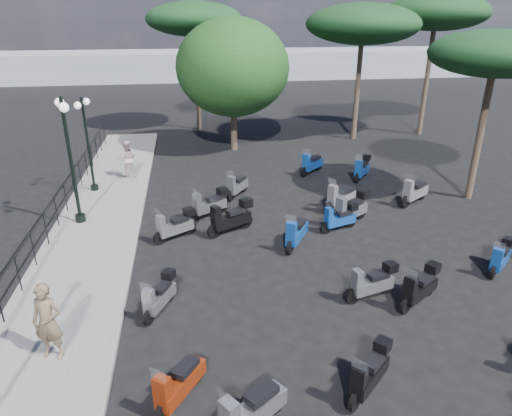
{
  "coord_description": "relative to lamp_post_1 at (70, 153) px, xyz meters",
  "views": [
    {
      "loc": [
        -3.14,
        -10.48,
        7.03
      ],
      "look_at": [
        -1.09,
        2.97,
        1.2
      ],
      "focal_mm": 32.0,
      "sensor_mm": 36.0,
      "label": 1
    }
  ],
  "objects": [
    {
      "name": "ground",
      "position": [
        7.12,
        -5.15,
        -2.67
      ],
      "size": [
        120.0,
        120.0,
        0.0
      ],
      "primitive_type": "plane",
      "color": "black",
      "rests_on": "ground"
    },
    {
      "name": "sidewalk",
      "position": [
        0.62,
        -2.15,
        -2.6
      ],
      "size": [
        3.0,
        30.0,
        0.15
      ],
      "primitive_type": "cube",
      "color": "slate",
      "rests_on": "ground"
    },
    {
      "name": "railing",
      "position": [
        -0.68,
        -2.35,
        -1.77
      ],
      "size": [
        0.04,
        26.04,
        1.1
      ],
      "color": "black",
      "rests_on": "sidewalk"
    },
    {
      "name": "lamp_post_1",
      "position": [
        0.0,
        0.0,
        0.0
      ],
      "size": [
        0.66,
        1.24,
        4.42
      ],
      "rotation": [
        0.0,
        0.0,
        0.36
      ],
      "color": "black",
      "rests_on": "sidewalk"
    },
    {
      "name": "lamp_post_2",
      "position": [
        -0.05,
        3.2,
        -0.32
      ],
      "size": [
        0.43,
        1.12,
        3.86
      ],
      "rotation": [
        0.0,
        0.0,
        -0.19
      ],
      "color": "black",
      "rests_on": "sidewalk"
    },
    {
      "name": "woman",
      "position": [
        0.82,
        -7.18,
        -1.63
      ],
      "size": [
        0.74,
        0.59,
        1.79
      ],
      "primitive_type": "imported",
      "rotation": [
        0.0,
        0.0,
        -0.27
      ],
      "color": "brown",
      "rests_on": "sidewalk"
    },
    {
      "name": "pedestrian_far",
      "position": [
        1.22,
        4.76,
        -1.69
      ],
      "size": [
        0.89,
        0.74,
        1.67
      ],
      "primitive_type": "imported",
      "rotation": [
        0.0,
        0.0,
        3.0
      ],
      "color": "#C3A6AA",
      "rests_on": "sidewalk"
    },
    {
      "name": "scooter_0",
      "position": [
        3.52,
        -8.79,
        -2.22
      ],
      "size": [
        1.04,
        1.4,
        1.31
      ],
      "rotation": [
        0.0,
        0.0,
        2.53
      ],
      "color": "black",
      "rests_on": "ground"
    },
    {
      "name": "scooter_1",
      "position": [
        3.03,
        -5.69,
        -2.22
      ],
      "size": [
        0.84,
        1.38,
        1.19
      ],
      "rotation": [
        0.0,
        0.0,
        2.67
      ],
      "color": "black",
      "rests_on": "ground"
    },
    {
      "name": "scooter_2",
      "position": [
        3.38,
        -1.63,
        -2.19
      ],
      "size": [
        1.43,
        1.0,
        1.28
      ],
      "rotation": [
        0.0,
        0.0,
        2.13
      ],
      "color": "black",
      "rests_on": "ground"
    },
    {
      "name": "scooter_3",
      "position": [
        5.27,
        -1.44,
        -2.12
      ],
      "size": [
        1.67,
        1.07,
        1.45
      ],
      "rotation": [
        0.0,
        0.0,
        2.07
      ],
      "color": "black",
      "rests_on": "ground"
    },
    {
      "name": "scooter_4",
      "position": [
        4.63,
        0.03,
        -2.17
      ],
      "size": [
        1.49,
        1.05,
        1.34
      ],
      "rotation": [
        0.0,
        0.0,
        2.13
      ],
      "color": "black",
      "rests_on": "ground"
    },
    {
      "name": "scooter_6",
      "position": [
        4.79,
        -9.67,
        -2.18
      ],
      "size": [
        1.49,
        1.14,
        1.41
      ],
      "rotation": [
        0.0,
        0.0,
        2.2
      ],
      "color": "black",
      "rests_on": "ground"
    },
    {
      "name": "scooter_7",
      "position": [
        7.25,
        -9.06,
        -2.21
      ],
      "size": [
        1.23,
        1.17,
        1.23
      ],
      "rotation": [
        0.0,
        0.0,
        2.33
      ],
      "color": "black",
      "rests_on": "ground"
    },
    {
      "name": "scooter_8",
      "position": [
        7.26,
        -2.76,
        -2.2
      ],
      "size": [
        1.02,
        1.49,
        1.35
      ],
      "rotation": [
        0.0,
        0.0,
        2.58
      ],
      "color": "black",
      "rests_on": "ground"
    },
    {
      "name": "scooter_9",
      "position": [
        5.85,
        1.9,
        -2.22
      ],
      "size": [
        1.03,
        1.41,
        1.31
      ],
      "rotation": [
        0.0,
        0.0,
        2.54
      ],
      "color": "black",
      "rests_on": "ground"
    },
    {
      "name": "scooter_12",
      "position": [
        8.56,
        -5.94,
        -2.2
      ],
      "size": [
        1.53,
        0.68,
        1.25
      ],
      "rotation": [
        0.0,
        0.0,
        1.85
      ],
      "color": "black",
      "rests_on": "ground"
    },
    {
      "name": "scooter_13",
      "position": [
        9.04,
        -1.81,
        -2.22
      ],
      "size": [
        1.45,
        0.71,
        1.19
      ],
      "rotation": [
        0.0,
        0.0,
        1.91
      ],
      "color": "black",
      "rests_on": "ground"
    },
    {
      "name": "scooter_14",
      "position": [
        9.61,
        -1.32,
        -2.12
      ],
      "size": [
        1.62,
        1.16,
        1.46
      ],
      "rotation": [
        0.0,
        0.0,
        2.14
      ],
      "color": "black",
      "rests_on": "ground"
    },
    {
      "name": "scooter_15",
      "position": [
        9.65,
        -0.09,
        -2.17
      ],
      "size": [
        1.59,
        1.08,
        1.44
      ],
      "rotation": [
        0.0,
        0.0,
        2.13
      ],
      "color": "black",
      "rests_on": "ground"
    },
    {
      "name": "scooter_19",
      "position": [
        9.68,
        -6.37,
        -2.18
      ],
      "size": [
        1.43,
        1.05,
        1.3
      ],
      "rotation": [
        0.0,
        0.0,
        2.16
      ],
      "color": "black",
      "rests_on": "ground"
    },
    {
      "name": "scooter_20",
      "position": [
        9.71,
        0.42,
        -2.25
      ],
      "size": [
        1.21,
        1.09,
        1.22
      ],
      "rotation": [
        0.0,
        0.0,
        2.3
      ],
      "color": "black",
      "rests_on": "ground"
    },
    {
      "name": "scooter_21",
      "position": [
        9.68,
        4.29,
        -2.2
      ],
      "size": [
        1.34,
        1.24,
        1.37
      ],
      "rotation": [
        0.0,
        0.0,
        2.31
      ],
      "color": "black",
      "rests_on": "ground"
    },
    {
      "name": "scooter_24",
      "position": [
        12.81,
        -5.18,
        -2.23
      ],
      "size": [
        1.22,
        1.08,
        1.18
      ],
      "rotation": [
        0.0,
        0.0,
        2.28
      ],
      "color": "black",
      "rests_on": "ground"
    },
    {
      "name": "scooter_26",
      "position": [
        12.72,
        0.06,
        -2.18
      ],
      "size": [
        1.53,
        1.1,
        1.41
      ],
      "rotation": [
        0.0,
        0.0,
        2.16
      ],
      "color": "black",
      "rests_on": "ground"
    },
    {
      "name": "scooter_27",
      "position": [
        11.75,
        3.2,
        -2.18
      ],
      "size": [
        1.16,
        1.38,
        1.32
      ],
      "rotation": [
        0.0,
        0.0,
        2.47
      ],
      "color": "black",
      "rests_on": "ground"
    },
    {
      "name": "broadleaf_tree",
      "position": [
        6.51,
        9.01,
        1.73
      ],
      "size": [
        5.93,
        5.93,
        6.93
      ],
      "color": "#38281E",
      "rests_on": "ground"
    },
    {
      "name": "pine_0",
      "position": [
        13.92,
        10.29,
        3.78
      ],
      "size": [
        6.35,
        6.35,
        7.58
      ],
      "color": "#38281E",
      "rests_on": "ground"
    },
    {
      "name": "pine_1",
      "position": [
        18.44,
        10.8,
        4.37
      ],
      "size": [
        5.87,
        5.87,
        8.1
      ],
      "color": "#38281E",
      "rests_on": "ground"
    },
    {
      "name": "pine_2",
      "position": [
        4.77,
        14.21,
        4.01
      ],
      "size": [
        5.8,
        5.8,
        7.72
      ],
      "color": "#38281E",
      "rests_on": "ground"
    },
    {
      "name": "pine_3",
      "position": [
        15.28,
        0.33,
        2.97
      ],
      "size": [
        4.87,
        4.87,
        6.52
      ],
      "color": "#38281E",
      "rests_on": "ground"
    },
    {
      "name": "distant_hills",
      "position": [
        7.12,
        39.85,
        -1.17
      ],
      "size": [
        70.0,
        8.0,
        3.0
      ],
      "primitive_type": "cube",
      "color": "gray",
      "rests_on": "ground"
    }
  ]
}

